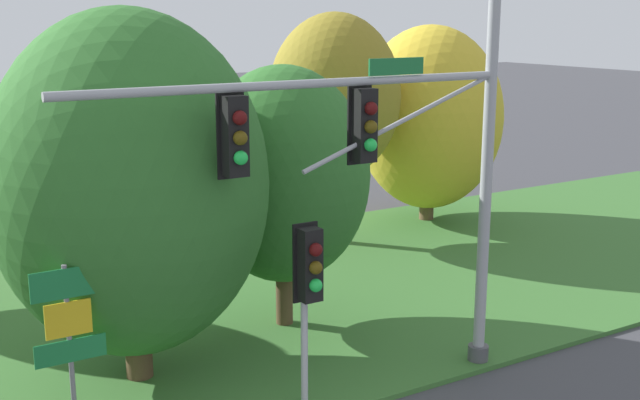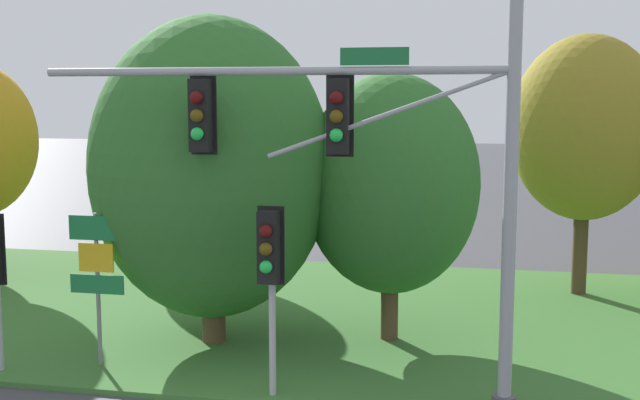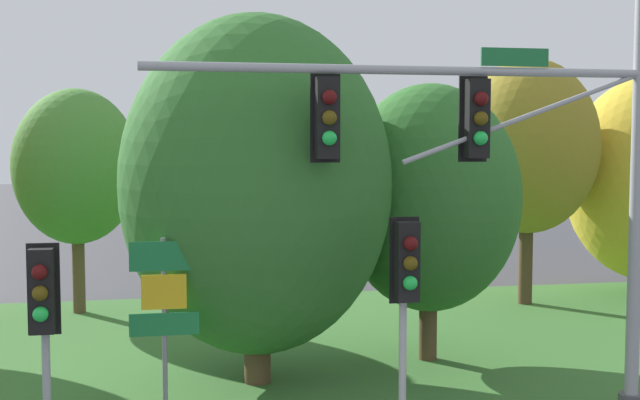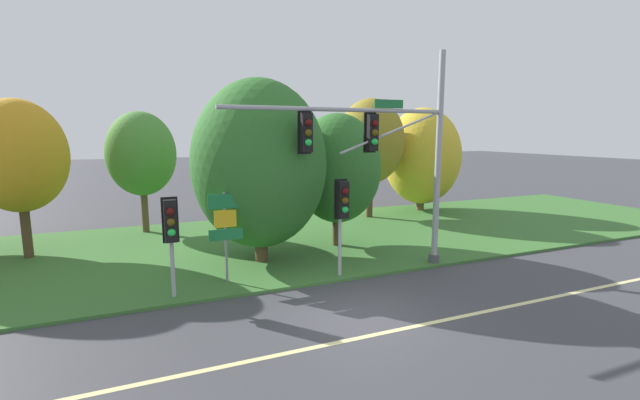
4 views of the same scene
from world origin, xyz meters
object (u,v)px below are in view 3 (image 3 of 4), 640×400
Objects in this scene: tree_tall_centre at (429,198)px; route_sign_post at (164,302)px; traffic_signal_mast at (514,150)px; pedestrian_signal_further_along at (406,275)px; tree_behind_signpost at (76,167)px; pedestrian_signal_near_kerb at (43,302)px; tree_right_far at (528,147)px; tree_mid_verge at (256,185)px.

route_sign_post is at bearing -151.94° from tree_tall_centre.
route_sign_post is (-5.42, 0.87, -2.39)m from traffic_signal_mast.
pedestrian_signal_further_along is 11.47m from tree_behind_signpost.
pedestrian_signal_near_kerb is (-7.12, 0.06, -2.17)m from traffic_signal_mast.
tree_behind_signpost is 1.03× the size of tree_tall_centre.
tree_right_far reaches higher than pedestrian_signal_further_along.
tree_behind_signpost is 11.98m from tree_right_far.
pedestrian_signal_further_along is at bearing -55.00° from tree_mid_verge.
pedestrian_signal_near_kerb is at bearing -143.05° from tree_right_far.
tree_behind_signpost is 0.86× the size of tree_mid_verge.
tree_mid_verge is at bearing -165.56° from tree_tall_centre.
tree_tall_centre is at bearing -38.18° from tree_behind_signpost.
tree_tall_centre is at bearing 92.67° from traffic_signal_mast.
tree_behind_signpost is at bearing 121.47° from pedestrian_signal_further_along.
pedestrian_signal_near_kerb is 0.91× the size of pedestrian_signal_further_along.
tree_behind_signpost is at bearing 128.79° from traffic_signal_mast.
traffic_signal_mast is at bearing -9.07° from route_sign_post.
route_sign_post is (-3.66, 0.98, -0.48)m from pedestrian_signal_further_along.
tree_behind_signpost is (-0.59, 9.53, 1.63)m from pedestrian_signal_near_kerb.
pedestrian_signal_further_along is 3.70m from tree_mid_verge.
tree_mid_verge is (3.94, -6.85, -0.13)m from tree_behind_signpost.
tree_mid_verge is 3.73m from tree_tall_centre.
tree_mid_verge is at bearing 38.60° from pedestrian_signal_near_kerb.
tree_right_far is (11.33, 8.53, 2.15)m from pedestrian_signal_near_kerb.
tree_behind_signpost is at bearing 141.82° from tree_tall_centre.
tree_behind_signpost reaches higher than route_sign_post.
traffic_signal_mast is 1.39× the size of tree_behind_signpost.
tree_mid_verge is (1.66, 1.87, 1.73)m from route_sign_post.
pedestrian_signal_further_along is 3.82m from route_sign_post.
tree_tall_centre reaches higher than route_sign_post.
traffic_signal_mast is at bearing -36.03° from tree_mid_verge.
traffic_signal_mast is at bearing -51.21° from tree_behind_signpost.
pedestrian_signal_near_kerb is 7.91m from tree_tall_centre.
route_sign_post is at bearing 164.94° from pedestrian_signal_further_along.
traffic_signal_mast is 12.32m from tree_behind_signpost.
tree_right_far is (4.39, 4.92, 1.00)m from tree_tall_centre.
traffic_signal_mast reaches higher than tree_mid_verge.
traffic_signal_mast is 9.57m from tree_right_far.
tree_right_far reaches higher than route_sign_post.
tree_behind_signpost is (-5.94, 9.71, 1.38)m from pedestrian_signal_further_along.
traffic_signal_mast is 4.70m from tree_mid_verge.
pedestrian_signal_further_along is at bearing -58.53° from tree_behind_signpost.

